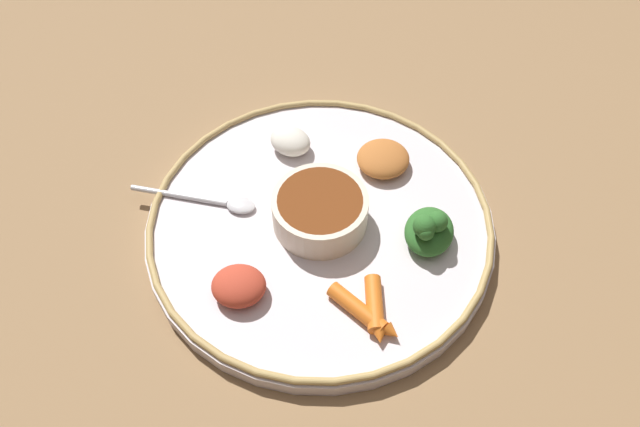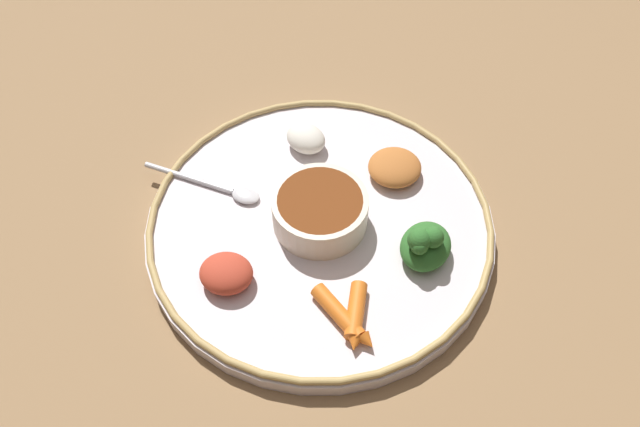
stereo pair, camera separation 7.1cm
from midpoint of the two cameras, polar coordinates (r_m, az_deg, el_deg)
name	(u,v)px [view 1 (the left image)]	position (r m, az deg, el deg)	size (l,w,h in m)	color
ground_plane	(320,231)	(0.74, -2.75, -1.77)	(2.40, 2.40, 0.00)	olive
platter	(320,226)	(0.73, -2.78, -1.34)	(0.40, 0.40, 0.02)	silver
platter_rim	(320,220)	(0.72, -2.82, -0.76)	(0.40, 0.40, 0.01)	tan
center_bowl	(320,210)	(0.71, -2.88, 0.15)	(0.11, 0.11, 0.04)	beige
spoon	(213,201)	(0.75, -12.34, 0.94)	(0.13, 0.11, 0.01)	silver
greens_pile	(429,230)	(0.70, 6.97, -1.68)	(0.08, 0.08, 0.05)	#2D6628
carrot_near_spoon	(362,312)	(0.65, 0.67, -9.16)	(0.05, 0.09, 0.02)	orange
carrot_outer	(377,308)	(0.65, 2.11, -8.77)	(0.05, 0.08, 0.02)	orange
mound_berbere_red	(239,286)	(0.67, -10.43, -6.69)	(0.06, 0.05, 0.03)	#B73D28
mound_rice_white	(290,141)	(0.79, -5.30, 6.39)	(0.05, 0.04, 0.03)	silver
mound_chickpea	(383,159)	(0.77, 3.11, 4.82)	(0.06, 0.06, 0.02)	#B2662D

